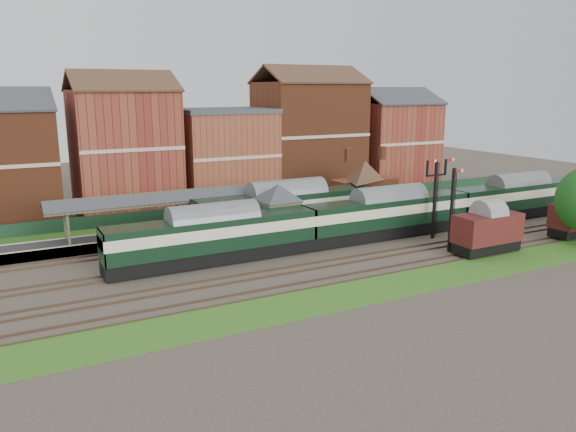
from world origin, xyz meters
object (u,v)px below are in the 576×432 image
dmu_train (389,213)px  goods_van_a (487,230)px  signal_box (278,212)px  platform_railcar (287,208)px  semaphore_bracket (435,194)px

dmu_train → goods_van_a: (4.54, -9.00, -0.33)m
signal_box → platform_railcar: (2.67, 3.25, -0.46)m
dmu_train → platform_railcar: 10.68m
signal_box → semaphore_bracket: 16.16m
dmu_train → goods_van_a: dmu_train is taller
signal_box → goods_van_a: 19.92m
semaphore_bracket → platform_railcar: size_ratio=0.40×
goods_van_a → dmu_train: bearing=116.8°
semaphore_bracket → dmu_train: size_ratio=0.14×
semaphore_bracket → platform_railcar: 15.41m
semaphore_bracket → goods_van_a: (0.65, -6.50, -2.38)m
platform_railcar → goods_van_a: bearing=-50.0°
semaphore_bracket → goods_van_a: semaphore_bracket is taller
signal_box → dmu_train: bearing=-16.3°
platform_railcar → goods_van_a: 20.24m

